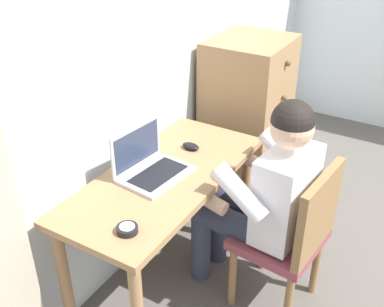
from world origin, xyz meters
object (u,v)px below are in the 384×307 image
person_seated (263,192)px  computer_mouse (191,146)px  chair (293,234)px  desk_clock (127,229)px  dresser (246,121)px  desk (165,195)px  laptop (150,165)px

person_seated → computer_mouse: person_seated is taller
chair → desk_clock: bearing=142.0°
dresser → chair: dresser is taller
desk → desk_clock: size_ratio=13.29×
person_seated → laptop: 0.58m
computer_mouse → desk_clock: size_ratio=1.11×
desk → computer_mouse: (0.29, 0.02, 0.14)m
chair → person_seated: person_seated is taller
laptop → dresser: bearing=-1.3°
desk → desk_clock: bearing=-165.6°
computer_mouse → laptop: bearing=176.1°
person_seated → laptop: person_seated is taller
dresser → computer_mouse: 0.79m
chair → desk_clock: (-0.65, 0.51, 0.28)m
desk → person_seated: person_seated is taller
chair → desk: bearing=108.2°
person_seated → desk_clock: (-0.66, 0.33, 0.09)m
computer_mouse → desk_clock: 0.74m
person_seated → computer_mouse: (0.07, 0.46, 0.09)m
person_seated → computer_mouse: 0.47m
chair → person_seated: (0.02, 0.18, 0.18)m
chair → desk_clock: size_ratio=9.57×
desk → chair: (0.20, -0.62, -0.14)m
desk → computer_mouse: bearing=4.0°
chair → person_seated: 0.26m
dresser → person_seated: size_ratio=0.97×
desk_clock → laptop: bearing=23.4°
person_seated → chair: bearing=-94.8°
computer_mouse → person_seated: bearing=-94.5°
desk → desk_clock: desk_clock is taller
desk → person_seated: (0.22, -0.44, 0.04)m
desk → laptop: bearing=114.0°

